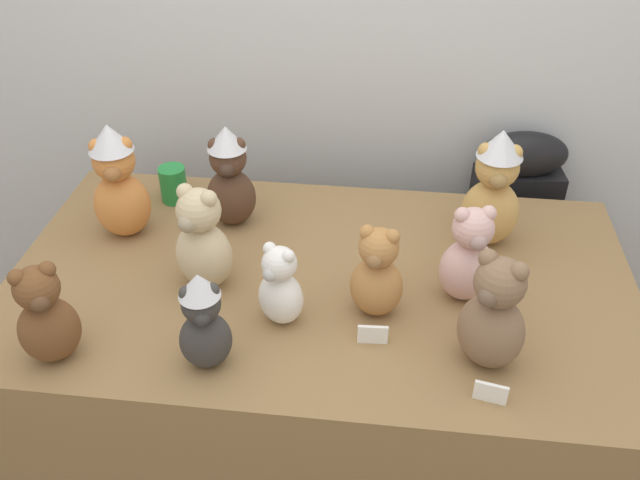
% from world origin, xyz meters
% --- Properties ---
extents(display_table, '(1.62, 0.91, 0.78)m').
position_xyz_m(display_table, '(0.00, 0.25, 0.39)').
color(display_table, olive).
rests_on(display_table, ground_plane).
extents(instrument_case, '(0.29, 0.15, 0.94)m').
position_xyz_m(instrument_case, '(0.58, 0.84, 0.47)').
color(instrument_case, black).
rests_on(instrument_case, ground_plane).
extents(teddy_bear_chestnut, '(0.17, 0.17, 0.26)m').
position_xyz_m(teddy_bear_chestnut, '(-0.56, -0.10, 0.90)').
color(teddy_bear_chestnut, brown).
rests_on(teddy_bear_chestnut, display_table).
extents(teddy_bear_charcoal, '(0.14, 0.13, 0.25)m').
position_xyz_m(teddy_bear_charcoal, '(-0.21, -0.08, 0.91)').
color(teddy_bear_charcoal, '#383533').
rests_on(teddy_bear_charcoal, display_table).
extents(teddy_bear_honey, '(0.16, 0.14, 0.34)m').
position_xyz_m(teddy_bear_honey, '(0.44, 0.46, 0.95)').
color(teddy_bear_honey, tan).
rests_on(teddy_bear_honey, display_table).
extents(teddy_bear_sand, '(0.18, 0.17, 0.29)m').
position_xyz_m(teddy_bear_sand, '(-0.28, 0.19, 0.92)').
color(teddy_bear_sand, '#CCB78E').
rests_on(teddy_bear_sand, display_table).
extents(teddy_bear_mocha, '(0.19, 0.19, 0.29)m').
position_xyz_m(teddy_bear_mocha, '(0.40, 0.00, 0.92)').
color(teddy_bear_mocha, '#7F6047').
rests_on(teddy_bear_mocha, display_table).
extents(teddy_bear_snow, '(0.14, 0.13, 0.22)m').
position_xyz_m(teddy_bear_snow, '(-0.07, 0.08, 0.88)').
color(teddy_bear_snow, white).
rests_on(teddy_bear_snow, display_table).
extents(teddy_bear_cocoa, '(0.15, 0.14, 0.31)m').
position_xyz_m(teddy_bear_cocoa, '(-0.28, 0.47, 0.93)').
color(teddy_bear_cocoa, '#4C3323').
rests_on(teddy_bear_cocoa, display_table).
extents(teddy_bear_blush, '(0.16, 0.14, 0.27)m').
position_xyz_m(teddy_bear_blush, '(0.36, 0.22, 0.91)').
color(teddy_bear_blush, beige).
rests_on(teddy_bear_blush, display_table).
extents(teddy_bear_ginger, '(0.18, 0.17, 0.34)m').
position_xyz_m(teddy_bear_ginger, '(-0.57, 0.38, 0.95)').
color(teddy_bear_ginger, '#D17F3D').
rests_on(teddy_bear_ginger, display_table).
extents(teddy_bear_caramel, '(0.14, 0.13, 0.25)m').
position_xyz_m(teddy_bear_caramel, '(0.15, 0.13, 0.90)').
color(teddy_bear_caramel, '#B27A42').
rests_on(teddy_bear_caramel, display_table).
extents(party_cup_green, '(0.08, 0.08, 0.11)m').
position_xyz_m(party_cup_green, '(-0.48, 0.57, 0.84)').
color(party_cup_green, '#238C3D').
rests_on(party_cup_green, display_table).
extents(name_card_front_left, '(0.07, 0.01, 0.05)m').
position_xyz_m(name_card_front_left, '(0.15, 0.03, 0.81)').
color(name_card_front_left, white).
rests_on(name_card_front_left, display_table).
extents(name_card_front_middle, '(0.07, 0.02, 0.05)m').
position_xyz_m(name_card_front_middle, '(0.40, -0.12, 0.81)').
color(name_card_front_middle, white).
rests_on(name_card_front_middle, display_table).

